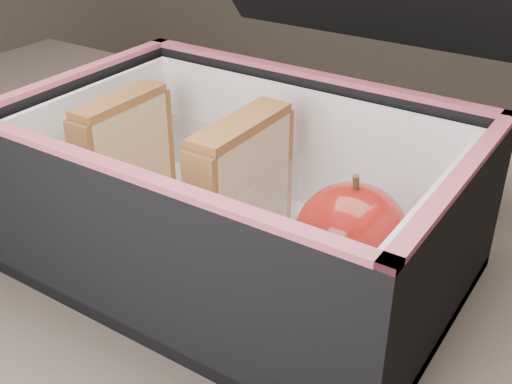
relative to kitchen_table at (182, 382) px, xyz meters
The scene contains 8 objects.
kitchen_table is the anchor object (origin of this frame).
lunch_bag 0.17m from the kitchen_table, 72.80° to the left, with size 0.33×0.35×0.29m.
plastic_tub 0.15m from the kitchen_table, 123.59° to the left, with size 0.16×0.11×0.07m, color white, non-canonical shape.
sandwich_left 0.19m from the kitchen_table, 149.11° to the left, with size 0.02×0.09×0.10m.
sandwich_right 0.17m from the kitchen_table, 71.05° to the left, with size 0.03×0.09×0.11m.
carrot_sticks 0.15m from the kitchen_table, 125.52° to the left, with size 0.05×0.14×0.03m.
paper_napkin 0.16m from the kitchen_table, 28.35° to the left, with size 0.07×0.07×0.01m, color white.
red_apple 0.19m from the kitchen_table, 29.08° to the left, with size 0.08×0.08×0.08m.
Camera 1 is at (0.26, -0.28, 1.05)m, focal length 45.00 mm.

